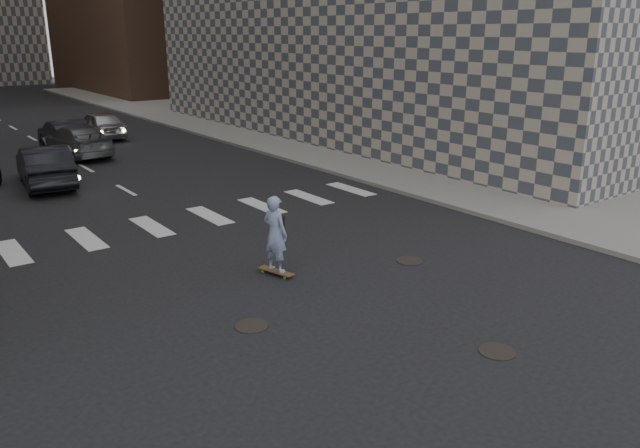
{
  "coord_description": "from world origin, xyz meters",
  "views": [
    {
      "loc": [
        -7.79,
        -8.99,
        5.82
      ],
      "look_at": [
        0.88,
        2.71,
        1.3
      ],
      "focal_mm": 35.0,
      "sensor_mm": 36.0,
      "label": 1
    }
  ],
  "objects_px": {
    "traffic_car_a": "(45,166)",
    "traffic_car_d": "(99,124)",
    "traffic_car_b": "(76,141)",
    "traffic_car_e": "(65,135)",
    "skateboarder": "(275,234)"
  },
  "relations": [
    {
      "from": "skateboarder",
      "to": "traffic_car_a",
      "type": "xyz_separation_m",
      "value": [
        -2.17,
        13.24,
        -0.27
      ]
    },
    {
      "from": "traffic_car_a",
      "to": "traffic_car_d",
      "type": "height_order",
      "value": "traffic_car_a"
    },
    {
      "from": "traffic_car_b",
      "to": "traffic_car_d",
      "type": "distance_m",
      "value": 5.36
    },
    {
      "from": "skateboarder",
      "to": "traffic_car_b",
      "type": "relative_size",
      "value": 0.39
    },
    {
      "from": "traffic_car_d",
      "to": "traffic_car_e",
      "type": "xyz_separation_m",
      "value": [
        -2.58,
        -2.67,
        -0.01
      ]
    },
    {
      "from": "traffic_car_a",
      "to": "traffic_car_b",
      "type": "height_order",
      "value": "traffic_car_a"
    },
    {
      "from": "skateboarder",
      "to": "traffic_car_a",
      "type": "height_order",
      "value": "skateboarder"
    },
    {
      "from": "skateboarder",
      "to": "traffic_car_d",
      "type": "xyz_separation_m",
      "value": [
        3.19,
        23.37,
        -0.29
      ]
    },
    {
      "from": "skateboarder",
      "to": "traffic_car_d",
      "type": "relative_size",
      "value": 0.44
    },
    {
      "from": "traffic_car_b",
      "to": "traffic_car_d",
      "type": "height_order",
      "value": "traffic_car_d"
    },
    {
      "from": "traffic_car_a",
      "to": "traffic_car_b",
      "type": "xyz_separation_m",
      "value": [
        2.73,
        5.46,
        -0.04
      ]
    },
    {
      "from": "traffic_car_b",
      "to": "traffic_car_e",
      "type": "bearing_deg",
      "value": -97.64
    },
    {
      "from": "traffic_car_a",
      "to": "traffic_car_e",
      "type": "xyz_separation_m",
      "value": [
        2.78,
        7.46,
        -0.02
      ]
    },
    {
      "from": "traffic_car_b",
      "to": "skateboarder",
      "type": "bearing_deg",
      "value": 82.23
    },
    {
      "from": "traffic_car_b",
      "to": "traffic_car_d",
      "type": "xyz_separation_m",
      "value": [
        2.64,
        4.67,
        0.03
      ]
    }
  ]
}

